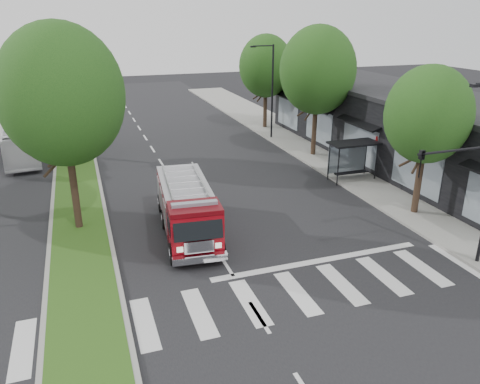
% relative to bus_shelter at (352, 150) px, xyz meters
% --- Properties ---
extents(ground, '(140.00, 140.00, 0.00)m').
position_rel_bus_shelter_xyz_m(ground, '(-11.20, -8.15, -2.04)').
color(ground, black).
rests_on(ground, ground).
extents(sidewalk_right, '(5.00, 80.00, 0.15)m').
position_rel_bus_shelter_xyz_m(sidewalk_right, '(1.30, 1.85, -1.96)').
color(sidewalk_right, gray).
rests_on(sidewalk_right, ground).
extents(median, '(3.00, 50.00, 0.15)m').
position_rel_bus_shelter_xyz_m(median, '(-17.20, 9.85, -1.96)').
color(median, gray).
rests_on(median, ground).
extents(storefront_row, '(8.00, 30.00, 5.00)m').
position_rel_bus_shelter_xyz_m(storefront_row, '(5.80, 1.85, 0.46)').
color(storefront_row, black).
rests_on(storefront_row, ground).
extents(bus_shelter, '(3.20, 1.60, 2.61)m').
position_rel_bus_shelter_xyz_m(bus_shelter, '(0.00, 0.00, 0.00)').
color(bus_shelter, black).
rests_on(bus_shelter, ground).
extents(tree_right_near, '(4.40, 4.40, 8.05)m').
position_rel_bus_shelter_xyz_m(tree_right_near, '(0.30, -6.15, 3.47)').
color(tree_right_near, black).
rests_on(tree_right_near, ground).
extents(tree_right_mid, '(5.60, 5.60, 9.72)m').
position_rel_bus_shelter_xyz_m(tree_right_mid, '(0.30, 5.85, 4.45)').
color(tree_right_mid, black).
rests_on(tree_right_mid, ground).
extents(tree_right_far, '(5.00, 5.00, 8.73)m').
position_rel_bus_shelter_xyz_m(tree_right_far, '(0.30, 15.85, 3.80)').
color(tree_right_far, black).
rests_on(tree_right_far, ground).
extents(tree_median_near, '(5.80, 5.80, 10.16)m').
position_rel_bus_shelter_xyz_m(tree_median_near, '(-17.20, -2.15, 4.77)').
color(tree_median_near, black).
rests_on(tree_median_near, ground).
extents(tree_median_far, '(5.60, 5.60, 9.72)m').
position_rel_bus_shelter_xyz_m(tree_median_far, '(-17.20, 11.85, 4.45)').
color(tree_median_far, black).
rests_on(tree_median_far, ground).
extents(streetlight_right_near, '(4.08, 0.22, 8.00)m').
position_rel_bus_shelter_xyz_m(streetlight_right_near, '(-1.59, -11.65, 2.63)').
color(streetlight_right_near, black).
rests_on(streetlight_right_near, ground).
extents(streetlight_right_far, '(2.11, 0.20, 8.00)m').
position_rel_bus_shelter_xyz_m(streetlight_right_far, '(-0.85, 11.85, 2.44)').
color(streetlight_right_far, black).
rests_on(streetlight_right_far, ground).
extents(fire_engine, '(3.08, 8.07, 2.74)m').
position_rel_bus_shelter_xyz_m(fire_engine, '(-12.03, -4.34, -0.73)').
color(fire_engine, '#59040A').
rests_on(fire_engine, ground).
extents(city_bus, '(3.19, 10.10, 2.77)m').
position_rel_bus_shelter_xyz_m(city_bus, '(-20.96, 12.77, -0.66)').
color(city_bus, silver).
rests_on(city_bus, ground).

